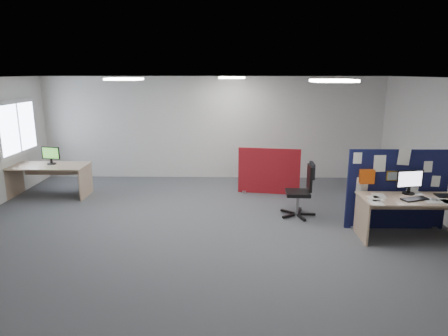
{
  "coord_description": "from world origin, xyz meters",
  "views": [
    {
      "loc": [
        0.5,
        -7.05,
        2.79
      ],
      "look_at": [
        0.36,
        0.4,
        1.0
      ],
      "focal_mm": 32.0,
      "sensor_mm": 36.0,
      "label": 1
    }
  ],
  "objects_px": {
    "office_chair": "(304,187)",
    "red_divider": "(269,172)",
    "second_desk": "(50,172)",
    "navy_divider": "(395,189)",
    "monitor_second": "(51,155)",
    "monitor_main": "(410,181)",
    "main_desk": "(412,207)"
  },
  "relations": [
    {
      "from": "navy_divider",
      "to": "monitor_second",
      "type": "relative_size",
      "value": 4.02
    },
    {
      "from": "red_divider",
      "to": "monitor_second",
      "type": "bearing_deg",
      "value": -168.37
    },
    {
      "from": "navy_divider",
      "to": "second_desk",
      "type": "height_order",
      "value": "navy_divider"
    },
    {
      "from": "navy_divider",
      "to": "main_desk",
      "type": "distance_m",
      "value": 0.49
    },
    {
      "from": "navy_divider",
      "to": "red_divider",
      "type": "bearing_deg",
      "value": 134.32
    },
    {
      "from": "office_chair",
      "to": "red_divider",
      "type": "bearing_deg",
      "value": 111.82
    },
    {
      "from": "navy_divider",
      "to": "second_desk",
      "type": "relative_size",
      "value": 1.03
    },
    {
      "from": "red_divider",
      "to": "second_desk",
      "type": "relative_size",
      "value": 0.83
    },
    {
      "from": "red_divider",
      "to": "monitor_second",
      "type": "xyz_separation_m",
      "value": [
        -5.03,
        -0.19,
        0.42
      ]
    },
    {
      "from": "red_divider",
      "to": "office_chair",
      "type": "relative_size",
      "value": 1.34
    },
    {
      "from": "red_divider",
      "to": "second_desk",
      "type": "xyz_separation_m",
      "value": [
        -5.06,
        -0.25,
        0.03
      ]
    },
    {
      "from": "main_desk",
      "to": "red_divider",
      "type": "relative_size",
      "value": 1.23
    },
    {
      "from": "office_chair",
      "to": "navy_divider",
      "type": "bearing_deg",
      "value": -19.25
    },
    {
      "from": "navy_divider",
      "to": "office_chair",
      "type": "relative_size",
      "value": 1.67
    },
    {
      "from": "monitor_main",
      "to": "red_divider",
      "type": "xyz_separation_m",
      "value": [
        -2.21,
        2.37,
        -0.44
      ]
    },
    {
      "from": "main_desk",
      "to": "monitor_main",
      "type": "height_order",
      "value": "monitor_main"
    },
    {
      "from": "navy_divider",
      "to": "monitor_second",
      "type": "height_order",
      "value": "navy_divider"
    },
    {
      "from": "second_desk",
      "to": "monitor_second",
      "type": "bearing_deg",
      "value": 66.47
    },
    {
      "from": "main_desk",
      "to": "monitor_second",
      "type": "xyz_separation_m",
      "value": [
        -7.23,
        2.37,
        0.39
      ]
    },
    {
      "from": "monitor_main",
      "to": "second_desk",
      "type": "xyz_separation_m",
      "value": [
        -7.27,
        2.11,
        -0.41
      ]
    },
    {
      "from": "second_desk",
      "to": "navy_divider",
      "type": "bearing_deg",
      "value": -14.72
    },
    {
      "from": "red_divider",
      "to": "office_chair",
      "type": "xyz_separation_m",
      "value": [
        0.54,
        -1.53,
        0.08
      ]
    },
    {
      "from": "monitor_main",
      "to": "office_chair",
      "type": "relative_size",
      "value": 0.45
    },
    {
      "from": "monitor_second",
      "to": "office_chair",
      "type": "height_order",
      "value": "monitor_second"
    },
    {
      "from": "main_desk",
      "to": "monitor_second",
      "type": "distance_m",
      "value": 7.62
    },
    {
      "from": "second_desk",
      "to": "office_chair",
      "type": "xyz_separation_m",
      "value": [
        5.6,
        -1.27,
        0.05
      ]
    },
    {
      "from": "monitor_main",
      "to": "main_desk",
      "type": "bearing_deg",
      "value": -103.72
    },
    {
      "from": "monitor_main",
      "to": "monitor_second",
      "type": "distance_m",
      "value": 7.56
    },
    {
      "from": "monitor_main",
      "to": "red_divider",
      "type": "height_order",
      "value": "monitor_main"
    },
    {
      "from": "main_desk",
      "to": "office_chair",
      "type": "bearing_deg",
      "value": 147.96
    },
    {
      "from": "monitor_second",
      "to": "office_chair",
      "type": "xyz_separation_m",
      "value": [
        5.57,
        -1.34,
        -0.35
      ]
    },
    {
      "from": "second_desk",
      "to": "monitor_second",
      "type": "xyz_separation_m",
      "value": [
        0.03,
        0.06,
        0.4
      ]
    }
  ]
}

